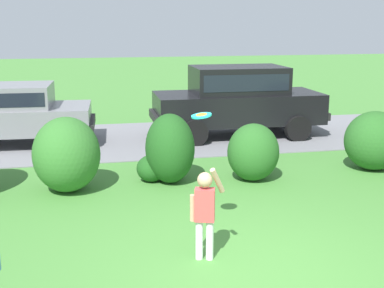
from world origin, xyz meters
TOP-DOWN VIEW (x-y plane):
  - ground_plane at (0.00, 0.00)m, footprint 80.00×80.00m
  - driveway_strip at (0.00, 7.72)m, footprint 28.00×4.40m
  - shrub_centre_left at (-2.36, 3.76)m, footprint 1.24×1.37m
  - shrub_centre at (-0.43, 3.90)m, footprint 1.13×1.12m
  - shrub_centre_right at (1.24, 3.68)m, footprint 1.03×0.97m
  - shrub_far_end at (4.02, 3.89)m, footprint 1.29×1.20m
  - parked_sedan at (-3.88, 7.73)m, footprint 4.48×2.25m
  - parked_suv at (2.10, 7.63)m, footprint 4.72×2.13m
  - child_thrower at (-0.49, 0.49)m, footprint 0.48×0.23m
  - frisbee at (-0.42, 1.03)m, footprint 0.28×0.28m

SIDE VIEW (x-z plane):
  - ground_plane at x=0.00m, z-range 0.00..0.00m
  - driveway_strip at x=0.00m, z-range 0.00..0.02m
  - shrub_centre_right at x=1.24m, z-range 0.00..1.15m
  - shrub_far_end at x=4.02m, z-range 0.00..1.26m
  - shrub_centre at x=-0.43m, z-range -0.05..1.32m
  - shrub_centre_left at x=-2.36m, z-range 0.00..1.40m
  - child_thrower at x=-0.49m, z-range 0.07..1.36m
  - parked_sedan at x=-3.88m, z-range 0.07..1.63m
  - parked_suv at x=2.10m, z-range 0.12..2.04m
  - frisbee at x=-0.42m, z-range 1.82..1.89m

